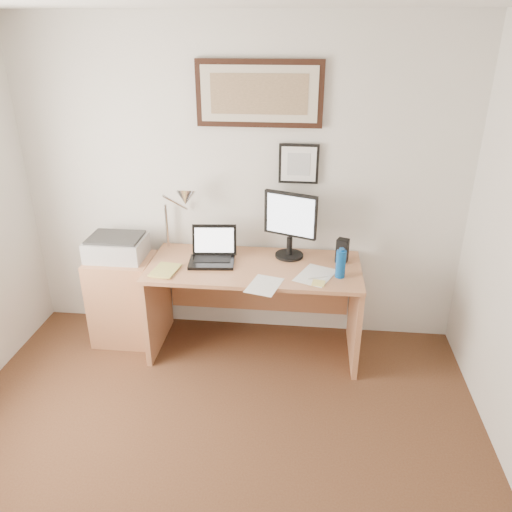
# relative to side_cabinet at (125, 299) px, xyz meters

# --- Properties ---
(wall_back) EXTENTS (3.50, 0.02, 2.50)m
(wall_back) POSITION_rel_side_cabinet_xyz_m (0.92, 0.32, 0.89)
(wall_back) COLOR silver
(wall_back) RESTS_ON ground
(side_cabinet) EXTENTS (0.50, 0.40, 0.73)m
(side_cabinet) POSITION_rel_side_cabinet_xyz_m (0.00, 0.00, 0.00)
(side_cabinet) COLOR #A96C47
(side_cabinet) RESTS_ON floor
(water_bottle) EXTENTS (0.07, 0.07, 0.20)m
(water_bottle) POSITION_rel_side_cabinet_xyz_m (1.70, -0.17, 0.49)
(water_bottle) COLOR #0B4794
(water_bottle) RESTS_ON desk
(bottle_cap) EXTENTS (0.04, 0.04, 0.02)m
(bottle_cap) POSITION_rel_side_cabinet_xyz_m (1.70, -0.17, 0.60)
(bottle_cap) COLOR #0B4794
(bottle_cap) RESTS_ON water_bottle
(speaker) EXTENTS (0.10, 0.10, 0.19)m
(speaker) POSITION_rel_side_cabinet_xyz_m (1.73, 0.08, 0.48)
(speaker) COLOR black
(speaker) RESTS_ON desk
(paper_sheet_a) EXTENTS (0.27, 0.33, 0.00)m
(paper_sheet_a) POSITION_rel_side_cabinet_xyz_m (1.17, -0.36, 0.39)
(paper_sheet_a) COLOR white
(paper_sheet_a) RESTS_ON desk
(paper_sheet_b) EXTENTS (0.34, 0.39, 0.00)m
(paper_sheet_b) POSITION_rel_side_cabinet_xyz_m (1.53, -0.17, 0.39)
(paper_sheet_b) COLOR white
(paper_sheet_b) RESTS_ON desk
(sticky_pad) EXTENTS (0.10, 0.10, 0.01)m
(sticky_pad) POSITION_rel_side_cabinet_xyz_m (1.55, -0.30, 0.39)
(sticky_pad) COLOR #E0D26A
(sticky_pad) RESTS_ON desk
(marker_pen) EXTENTS (0.14, 0.06, 0.02)m
(marker_pen) POSITION_rel_side_cabinet_xyz_m (1.54, -0.21, 0.39)
(marker_pen) COLOR white
(marker_pen) RESTS_ON desk
(book) EXTENTS (0.20, 0.26, 0.02)m
(book) POSITION_rel_side_cabinet_xyz_m (0.34, -0.21, 0.39)
(book) COLOR tan
(book) RESTS_ON desk
(desk) EXTENTS (1.60, 0.70, 0.75)m
(desk) POSITION_rel_side_cabinet_xyz_m (1.07, 0.04, 0.15)
(desk) COLOR #A96C47
(desk) RESTS_ON floor
(laptop) EXTENTS (0.36, 0.32, 0.26)m
(laptop) POSITION_rel_side_cabinet_xyz_m (0.75, -0.00, 0.44)
(laptop) COLOR black
(laptop) RESTS_ON desk
(lcd_monitor) EXTENTS (0.40, 0.22, 0.52)m
(lcd_monitor) POSITION_rel_side_cabinet_xyz_m (1.32, 0.13, 0.68)
(lcd_monitor) COLOR black
(lcd_monitor) RESTS_ON desk
(printer) EXTENTS (0.44, 0.34, 0.18)m
(printer) POSITION_rel_side_cabinet_xyz_m (-0.02, 0.03, 0.45)
(printer) COLOR #A9A9AC
(printer) RESTS_ON side_cabinet
(desk_lamp) EXTENTS (0.29, 0.27, 0.53)m
(desk_lamp) POSITION_rel_side_cabinet_xyz_m (0.51, 0.13, 0.82)
(desk_lamp) COLOR silver
(desk_lamp) RESTS_ON desk
(picture_large) EXTENTS (0.92, 0.04, 0.47)m
(picture_large) POSITION_rel_side_cabinet_xyz_m (1.07, 0.29, 1.59)
(picture_large) COLOR black
(picture_large) RESTS_ON wall_back
(picture_small) EXTENTS (0.30, 0.03, 0.30)m
(picture_small) POSITION_rel_side_cabinet_xyz_m (1.37, 0.29, 1.09)
(picture_small) COLOR black
(picture_small) RESTS_ON wall_back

